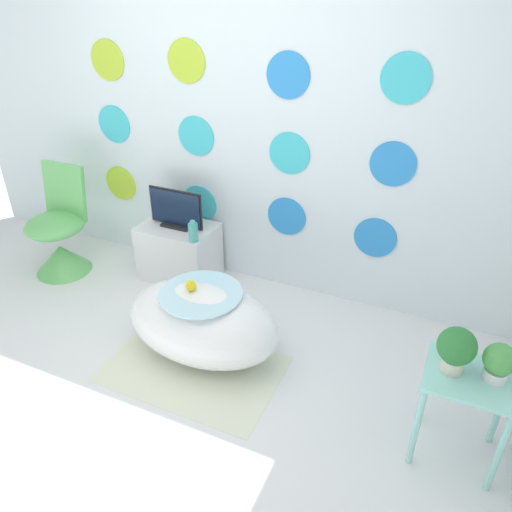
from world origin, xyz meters
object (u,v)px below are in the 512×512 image
bathtub (203,322)px  chair (59,240)px  potted_plant_right (499,362)px  potted_plant_left (456,348)px  tv (176,210)px  vase (193,232)px

bathtub → chair: 1.65m
bathtub → potted_plant_right: 1.73m
bathtub → potted_plant_left: size_ratio=4.22×
bathtub → chair: size_ratio=1.17×
tv → potted_plant_left: potted_plant_left is taller
potted_plant_right → tv: bearing=159.2°
potted_plant_right → vase: bearing=160.7°
potted_plant_left → potted_plant_right: 0.20m
vase → potted_plant_left: potted_plant_left is taller
bathtub → vase: vase is taller
potted_plant_right → bathtub: bearing=175.5°
vase → potted_plant_right: potted_plant_right is taller
chair → potted_plant_left: (3.08, -0.58, 0.40)m
vase → potted_plant_left: (1.89, -0.75, 0.15)m
potted_plant_right → chair: bearing=170.3°
tv → vase: (0.24, -0.16, -0.06)m
vase → bathtub: bearing=-56.1°
bathtub → tv: 1.05m
chair → potted_plant_right: 3.34m
chair → tv: chair is taller
vase → potted_plant_right: 2.21m
bathtub → potted_plant_left: bearing=-5.9°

